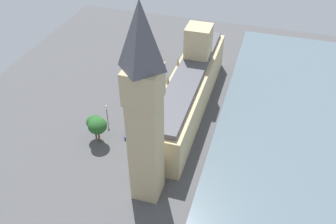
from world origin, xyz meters
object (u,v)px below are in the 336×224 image
Objects in this scene: pedestrian_corner at (162,103)px; plane_tree_kerbside at (97,126)px; car_black_near_tower at (160,69)px; street_lamp_leading at (107,113)px; car_blue_opposite_hall at (130,133)px; double_decker_bus_by_river_gate at (153,91)px; clock_tower at (144,109)px; parliament_building at (190,87)px; street_lamp_slot_10 at (107,111)px; car_silver_midblock at (134,111)px; pedestrian_trailing at (151,127)px; car_yellow_cab_under_trees at (154,79)px; plane_tree_far_end at (94,122)px.

plane_tree_kerbside is at bearing 137.63° from pedestrian_corner.
street_lamp_leading is (6.31, 34.83, 3.33)m from car_black_near_tower.
double_decker_bus_by_river_gate is at bearing -93.22° from car_blue_opposite_hall.
car_blue_opposite_hall is (12.71, -19.21, -26.18)m from clock_tower.
parliament_building reaches higher than plane_tree_kerbside.
street_lamp_slot_10 is at bearing -81.88° from plane_tree_kerbside.
street_lamp_leading is (6.18, 7.41, 3.33)m from car_silver_midblock.
clock_tower reaches higher than car_blue_opposite_hall.
plane_tree_kerbside is 9.11m from street_lamp_slot_10.
car_blue_opposite_hall is at bearing 103.22° from car_silver_midblock.
clock_tower is 31.86× the size of pedestrian_trailing.
clock_tower is 10.78× the size of car_yellow_cab_under_trees.
street_lamp_slot_10 is (-0.62, -7.30, -1.17)m from plane_tree_far_end.
plane_tree_kerbside is (12.86, 10.37, 5.54)m from pedestrian_trailing.
plane_tree_kerbside is (21.26, 25.16, -1.45)m from parliament_building.
car_silver_midblock reaches higher than pedestrian_trailing.
car_silver_midblock is (0.13, 27.42, 0.01)m from car_black_near_tower.
street_lamp_leading is at bearing 50.04° from car_silver_midblock.
car_blue_opposite_hall is 2.92× the size of pedestrian_corner.
clock_tower is at bearing 133.40° from street_lamp_slot_10.
plane_tree_far_end is (9.42, 3.76, 5.08)m from car_blue_opposite_hall.
car_silver_midblock reaches higher than pedestrian_corner.
pedestrian_corner is at bearing -136.00° from car_silver_midblock.
car_blue_opposite_hall is 0.54× the size of plane_tree_kerbside.
car_black_near_tower is 17.69m from double_decker_bus_by_river_gate.
car_black_near_tower is 0.91× the size of car_blue_opposite_hall.
plane_tree_far_end is at bearing -40.27° from plane_tree_kerbside.
car_yellow_cab_under_trees is 31.20m from car_blue_opposite_hall.
street_lamp_leading is at bearing 79.55° from car_yellow_cab_under_trees.
car_black_near_tower is at bearing -75.23° from clock_tower.
car_blue_opposite_hall is at bearing -56.51° from clock_tower.
street_lamp_slot_10 reaches higher than car_silver_midblock.
parliament_building is 25.56m from car_black_near_tower.
plane_tree_kerbside is (4.87, 36.45, 5.39)m from car_yellow_cab_under_trees.
plane_tree_kerbside is at bearing 73.03° from car_silver_midblock.
clock_tower reaches higher than street_lamp_leading.
car_yellow_cab_under_trees is at bearing -71.59° from double_decker_bus_by_river_gate.
car_black_near_tower is 35.55m from street_lamp_leading.
street_lamp_slot_10 is at bearing 49.88° from car_silver_midblock.
pedestrian_corner is at bearing -132.97° from street_lamp_leading.
clock_tower is 48.61m from double_decker_bus_by_river_gate.
car_blue_opposite_hall is 0.59× the size of plane_tree_far_end.
car_black_near_tower is 34.24m from pedestrian_trailing.
street_lamp_slot_10 reaches higher than car_yellow_cab_under_trees.
clock_tower is at bearing -72.24° from car_black_near_tower.
car_black_near_tower is 44.34m from plane_tree_kerbside.
car_black_near_tower is at bearing -79.22° from double_decker_bus_by_river_gate.
pedestrian_corner is 0.19× the size of plane_tree_kerbside.
street_lamp_slot_10 is (21.51, -22.74, -22.26)m from clock_tower.
car_silver_midblock is 17.86m from plane_tree_kerbside.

